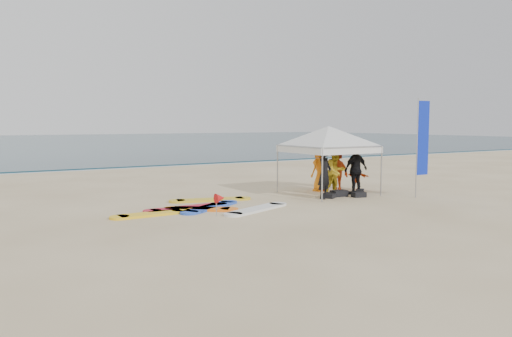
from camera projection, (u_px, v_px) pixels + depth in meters
The scene contains 14 objects.
ground at pixel (275, 225), 12.78m from camera, with size 120.00×120.00×0.00m, color beige.
ocean at pixel (20, 143), 64.01m from camera, with size 160.00×84.00×0.08m, color #0C2633.
shoreline_foam at pixel (100, 169), 28.32m from camera, with size 160.00×1.20×0.01m, color silver.
person_black_a at pixel (325, 173), 17.12m from camera, with size 0.64×0.42×1.75m, color black.
person_yellow at pixel (336, 171), 17.82m from camera, with size 0.85×0.66×1.74m, color gold.
person_orange_a at pixel (337, 170), 18.68m from camera, with size 1.09×0.63×1.68m, color red.
person_black_b at pixel (356, 170), 18.11m from camera, with size 1.06×0.44×1.81m, color black.
person_orange_b at pixel (321, 168), 19.01m from camera, with size 0.86×0.56×1.76m, color orange.
person_seated at pixel (357, 177), 19.42m from camera, with size 0.95×0.30×1.03m, color #E75414.
canopy_tent at pixel (329, 126), 18.04m from camera, with size 3.77×3.77×2.85m.
feather_flag at pixel (422, 139), 17.34m from camera, with size 0.58×0.04×3.46m.
marker_pennant at pixel (220, 198), 13.99m from camera, with size 0.28×0.28×0.64m.
gear_pile at pixel (344, 194), 17.65m from camera, with size 2.01×0.91×0.22m.
surfboard_spread at pixel (205, 207), 15.20m from camera, with size 5.04×3.57×0.07m.
Camera 1 is at (-6.90, -10.54, 2.61)m, focal length 35.00 mm.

